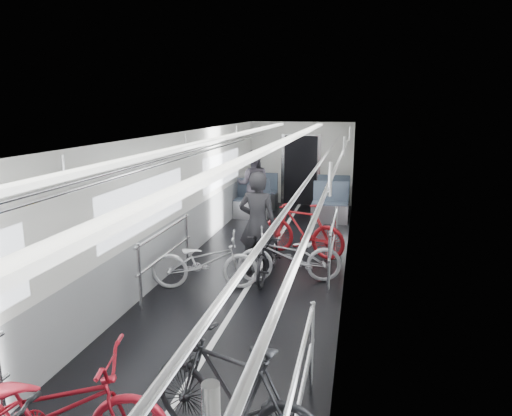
{
  "coord_description": "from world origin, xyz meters",
  "views": [
    {
      "loc": [
        1.65,
        -6.22,
        2.87
      ],
      "look_at": [
        0.0,
        1.07,
        1.18
      ],
      "focal_mm": 32.0,
      "sensor_mm": 36.0,
      "label": 1
    }
  ],
  "objects": [
    {
      "name": "person_seated",
      "position": [
        -0.96,
        4.98,
        0.88
      ],
      "size": [
        0.95,
        0.79,
        1.77
      ],
      "primitive_type": "imported",
      "rotation": [
        0.0,
        0.0,
        3.29
      ],
      "color": "#332F37",
      "rests_on": "floor"
    },
    {
      "name": "bike_aisle",
      "position": [
        0.24,
        1.0,
        0.41
      ],
      "size": [
        0.56,
        1.56,
        0.81
      ],
      "primitive_type": "imported",
      "rotation": [
        0.0,
        0.0,
        -0.01
      ],
      "color": "black",
      "rests_on": "floor"
    },
    {
      "name": "bike_left_far",
      "position": [
        -0.65,
        0.29,
        0.45
      ],
      "size": [
        1.8,
        0.97,
        0.9
      ],
      "primitive_type": "imported",
      "rotation": [
        0.0,
        0.0,
        1.8
      ],
      "color": "#B3B4B8",
      "rests_on": "floor"
    },
    {
      "name": "person_standing",
      "position": [
        0.02,
        1.1,
        0.9
      ],
      "size": [
        0.67,
        0.44,
        1.8
      ],
      "primitive_type": "imported",
      "rotation": [
        0.0,
        0.0,
        3.12
      ],
      "color": "black",
      "rests_on": "floor"
    },
    {
      "name": "bike_right_near",
      "position": [
        0.76,
        -3.04,
        0.53
      ],
      "size": [
        1.83,
        1.04,
        1.06
      ],
      "primitive_type": "imported",
      "rotation": [
        0.0,
        0.0,
        -1.9
      ],
      "color": "black",
      "rests_on": "floor"
    },
    {
      "name": "car_shell",
      "position": [
        0.0,
        1.78,
        1.13
      ],
      "size": [
        3.02,
        14.01,
        2.41
      ],
      "color": "black",
      "rests_on": "ground"
    },
    {
      "name": "bike_left_near",
      "position": [
        -0.65,
        -3.47,
        0.5
      ],
      "size": [
        1.99,
        1.07,
        0.99
      ],
      "primitive_type": "imported",
      "rotation": [
        0.0,
        0.0,
        1.8
      ],
      "color": "maroon",
      "rests_on": "floor"
    },
    {
      "name": "bike_right_far",
      "position": [
        0.65,
        2.25,
        0.52
      ],
      "size": [
        1.81,
        1.02,
        1.05
      ],
      "primitive_type": "imported",
      "rotation": [
        0.0,
        0.0,
        -1.89
      ],
      "color": "#A11319",
      "rests_on": "floor"
    },
    {
      "name": "bike_right_mid",
      "position": [
        0.62,
        0.84,
        0.45
      ],
      "size": [
        1.81,
        0.99,
        0.9
      ],
      "primitive_type": "imported",
      "rotation": [
        0.0,
        0.0,
        -1.33
      ],
      "color": "#A8A7AB",
      "rests_on": "floor"
    }
  ]
}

